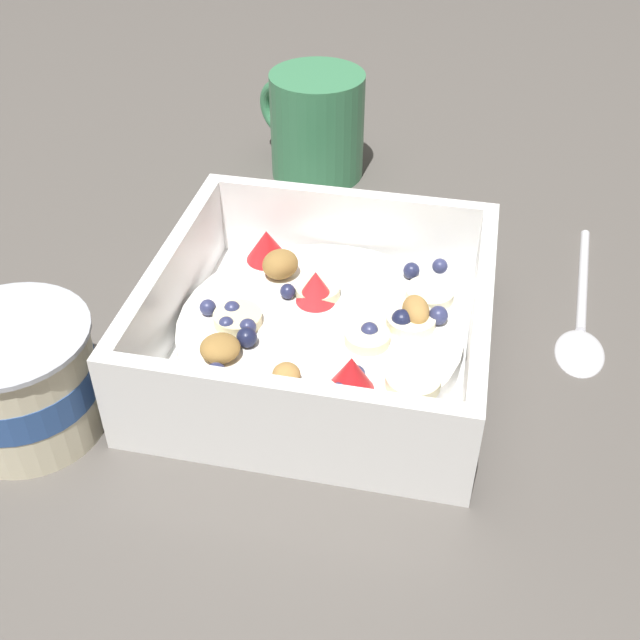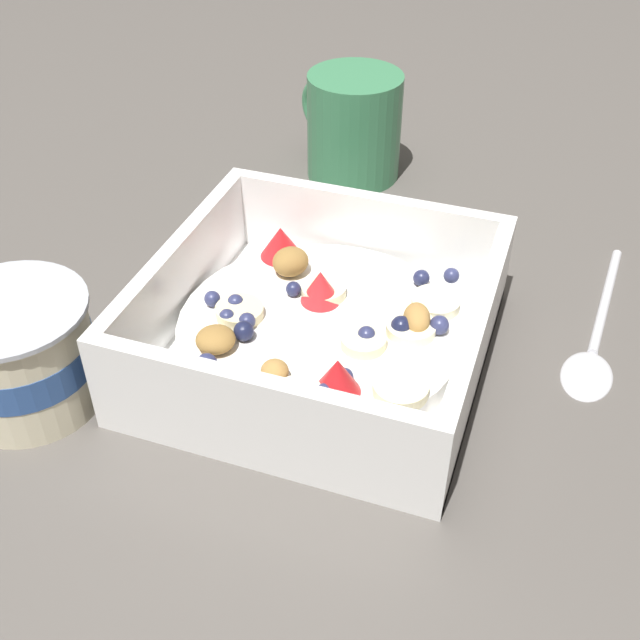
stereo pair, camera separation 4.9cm
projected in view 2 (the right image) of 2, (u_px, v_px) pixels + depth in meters
ground_plane at (299, 372)px, 0.50m from camera, size 2.40×2.40×0.00m
fruit_bowl at (320, 331)px, 0.50m from camera, size 0.20×0.20×0.07m
spoon at (594, 346)px, 0.51m from camera, size 0.04×0.17×0.01m
yogurt_cup at (21, 353)px, 0.46m from camera, size 0.09×0.09×0.07m
coffee_mug at (353, 126)px, 0.67m from camera, size 0.10×0.08×0.09m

